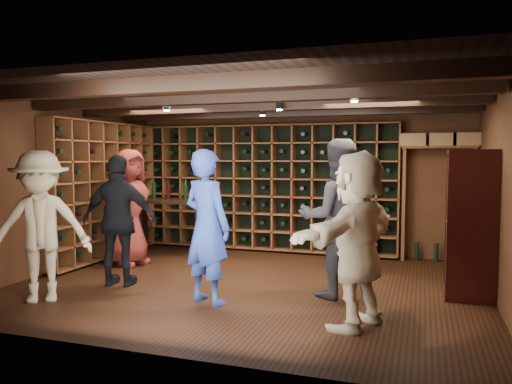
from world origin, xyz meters
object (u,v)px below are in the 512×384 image
(display_cabinet, at_px, (470,228))
(guest_woman_black, at_px, (119,220))
(guest_beige, at_px, (357,239))
(guest_khaki, at_px, (40,227))
(tasting_table, at_px, (170,206))
(man_grey_suit, at_px, (337,218))
(guest_red_floral, at_px, (129,207))
(man_blue_shirt, at_px, (207,227))

(display_cabinet, xyz_separation_m, guest_woman_black, (-4.31, -0.79, 0.01))
(display_cabinet, height_order, guest_beige, guest_beige)
(guest_woman_black, bearing_deg, guest_khaki, 54.34)
(tasting_table, bearing_deg, man_grey_suit, -34.55)
(guest_khaki, relative_size, tasting_table, 1.31)
(guest_red_floral, bearing_deg, guest_khaki, -165.13)
(man_blue_shirt, bearing_deg, tasting_table, -32.07)
(guest_woman_black, xyz_separation_m, guest_khaki, (-0.46, -0.91, 0.02))
(guest_khaki, bearing_deg, guest_woman_black, 29.61)
(guest_khaki, xyz_separation_m, guest_beige, (3.62, 0.28, -0.00))
(display_cabinet, xyz_separation_m, tasting_table, (-4.68, 1.28, -0.01))
(man_blue_shirt, height_order, man_grey_suit, man_grey_suit)
(guest_red_floral, bearing_deg, guest_woman_black, -141.48)
(guest_woman_black, distance_m, guest_beige, 3.22)
(man_grey_suit, height_order, guest_beige, man_grey_suit)
(man_grey_suit, bearing_deg, guest_red_floral, -34.33)
(man_grey_suit, relative_size, guest_khaki, 1.08)
(display_cabinet, relative_size, tasting_table, 1.30)
(display_cabinet, relative_size, guest_khaki, 0.99)
(guest_woman_black, xyz_separation_m, guest_beige, (3.16, -0.63, 0.02))
(guest_red_floral, bearing_deg, tasting_table, -1.12)
(guest_woman_black, bearing_deg, display_cabinet, -178.67)
(display_cabinet, distance_m, guest_beige, 1.83)
(display_cabinet, height_order, man_blue_shirt, man_blue_shirt)
(tasting_table, bearing_deg, man_blue_shirt, -60.22)
(guest_woman_black, bearing_deg, man_blue_shirt, 156.83)
(guest_red_floral, height_order, guest_khaki, guest_red_floral)
(guest_beige, bearing_deg, display_cabinet, 164.74)
(man_blue_shirt, xyz_separation_m, man_grey_suit, (1.37, 0.75, 0.06))
(guest_khaki, bearing_deg, man_grey_suit, -11.83)
(display_cabinet, bearing_deg, guest_woman_black, -169.56)
(guest_red_floral, relative_size, guest_woman_black, 1.05)
(guest_red_floral, relative_size, guest_khaki, 1.03)
(man_blue_shirt, relative_size, guest_khaki, 1.01)
(guest_khaki, bearing_deg, display_cabinet, -14.12)
(guest_red_floral, distance_m, guest_woman_black, 1.28)
(guest_woman_black, height_order, guest_beige, guest_beige)
(guest_red_floral, relative_size, tasting_table, 1.35)
(guest_woman_black, relative_size, guest_khaki, 0.98)
(guest_beige, relative_size, tasting_table, 1.31)
(guest_red_floral, bearing_deg, display_cabinet, -82.66)
(guest_red_floral, bearing_deg, man_blue_shirt, -115.38)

